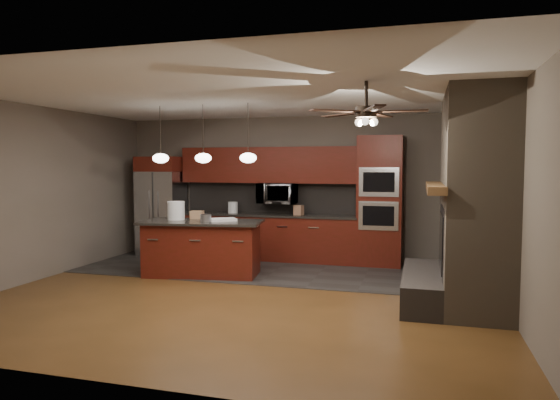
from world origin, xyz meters
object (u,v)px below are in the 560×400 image
(oven_tower, at_px, (380,201))
(paint_can, at_px, (206,218))
(cardboard_box, at_px, (197,215))
(counter_bucket, at_px, (233,207))
(white_bucket, at_px, (176,211))
(paint_tray, at_px, (223,220))
(counter_box, at_px, (299,210))
(refrigerator, at_px, (162,206))
(kitchen_island, at_px, (202,248))
(microwave, at_px, (277,193))

(oven_tower, bearing_deg, paint_can, -147.10)
(cardboard_box, relative_size, counter_bucket, 0.98)
(white_bucket, bearing_deg, counter_bucket, 75.78)
(paint_tray, bearing_deg, oven_tower, -0.72)
(white_bucket, xyz_separation_m, counter_box, (1.77, 1.56, -0.08))
(refrigerator, height_order, counter_box, refrigerator)
(kitchen_island, bearing_deg, refrigerator, 127.42)
(microwave, relative_size, counter_box, 3.97)
(microwave, bearing_deg, kitchen_island, -115.63)
(refrigerator, distance_m, counter_bucket, 1.53)
(counter_bucket, bearing_deg, white_bucket, -104.22)
(paint_can, bearing_deg, cardboard_box, 131.98)
(kitchen_island, xyz_separation_m, cardboard_box, (-0.22, 0.28, 0.52))
(paint_tray, distance_m, counter_box, 1.78)
(refrigerator, xyz_separation_m, paint_tray, (1.95, -1.48, -0.07))
(refrigerator, xyz_separation_m, kitchen_island, (1.62, -1.58, -0.54))
(refrigerator, distance_m, kitchen_island, 2.32)
(refrigerator, bearing_deg, paint_tray, -37.16)
(oven_tower, relative_size, refrigerator, 1.18)
(kitchen_island, bearing_deg, paint_can, -46.01)
(microwave, relative_size, paint_tray, 1.72)
(counter_bucket, height_order, counter_box, counter_bucket)
(oven_tower, xyz_separation_m, kitchen_island, (-2.79, -1.65, -0.73))
(microwave, xyz_separation_m, refrigerator, (-2.44, -0.13, -0.29))
(kitchen_island, xyz_separation_m, counter_bucket, (-0.09, 1.66, 0.54))
(microwave, relative_size, white_bucket, 2.34)
(microwave, xyz_separation_m, white_bucket, (-1.32, -1.66, -0.22))
(paint_can, xyz_separation_m, counter_bucket, (-0.20, 1.74, 0.03))
(oven_tower, relative_size, microwave, 3.25)
(paint_tray, bearing_deg, counter_box, 25.17)
(refrigerator, bearing_deg, cardboard_box, -42.89)
(refrigerator, height_order, counter_bucket, refrigerator)
(cardboard_box, height_order, counter_bucket, counter_bucket)
(cardboard_box, bearing_deg, oven_tower, 17.75)
(oven_tower, distance_m, cardboard_box, 3.32)
(oven_tower, xyz_separation_m, paint_tray, (-2.46, -1.56, -0.25))
(refrigerator, relative_size, white_bucket, 6.46)
(counter_bucket, bearing_deg, microwave, 3.16)
(microwave, height_order, paint_tray, microwave)
(oven_tower, relative_size, kitchen_island, 1.13)
(microwave, xyz_separation_m, cardboard_box, (-1.04, -1.43, -0.31))
(counter_box, bearing_deg, counter_bucket, -166.13)
(counter_bucket, bearing_deg, counter_box, -2.10)
(oven_tower, relative_size, paint_tray, 5.58)
(kitchen_island, bearing_deg, cardboard_box, 119.67)
(oven_tower, relative_size, cardboard_box, 11.07)
(paint_can, bearing_deg, kitchen_island, 142.25)
(paint_can, xyz_separation_m, counter_box, (1.17, 1.69, 0.01))
(kitchen_island, distance_m, paint_can, 0.53)
(microwave, height_order, refrigerator, refrigerator)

